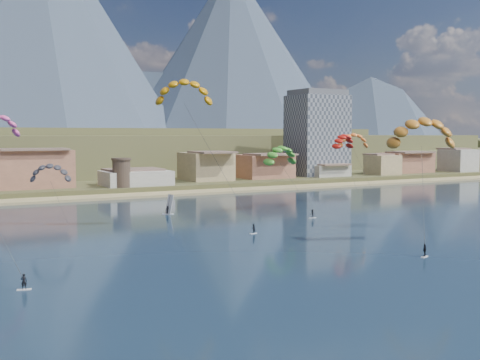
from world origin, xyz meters
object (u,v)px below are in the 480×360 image
object	(u,v)px
kitesurfer_yellow	(184,89)
windsurfer	(168,208)
apartment_tower	(317,133)
kitesurfer_green	(281,153)
watchtower	(122,172)
kitesurfer_orange	(422,128)

from	to	relation	value
kitesurfer_yellow	windsurfer	world-z (taller)	kitesurfer_yellow
apartment_tower	kitesurfer_green	size ratio (longest dim) A/B	1.74
apartment_tower	watchtower	xyz separation A→B (m)	(-80.00, -14.00, -11.45)
watchtower	kitesurfer_orange	bearing A→B (deg)	-77.47
kitesurfer_orange	windsurfer	world-z (taller)	kitesurfer_orange
watchtower	kitesurfer_orange	xyz separation A→B (m)	(21.33, -95.95, 12.11)
kitesurfer_orange	windsurfer	distance (m)	57.70
apartment_tower	watchtower	distance (m)	82.02
kitesurfer_yellow	windsurfer	distance (m)	29.69
kitesurfer_green	windsurfer	size ratio (longest dim) A/B	4.24
windsurfer	watchtower	bearing A→B (deg)	85.27
kitesurfer_orange	kitesurfer_yellow	bearing A→B (deg)	130.63
watchtower	kitesurfer_green	bearing A→B (deg)	-67.71
apartment_tower	kitesurfer_yellow	xyz separation A→B (m)	(-86.79, -77.19, 8.25)
watchtower	kitesurfer_yellow	world-z (taller)	kitesurfer_yellow
apartment_tower	kitesurfer_yellow	distance (m)	116.44
watchtower	apartment_tower	bearing A→B (deg)	9.93
watchtower	kitesurfer_yellow	size ratio (longest dim) A/B	0.28
apartment_tower	kitesurfer_yellow	bearing A→B (deg)	-138.35
watchtower	kitesurfer_orange	size ratio (longest dim) A/B	0.37
apartment_tower	kitesurfer_green	world-z (taller)	apartment_tower
kitesurfer_orange	kitesurfer_green	xyz separation A→B (m)	(0.24, 43.35, -5.25)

